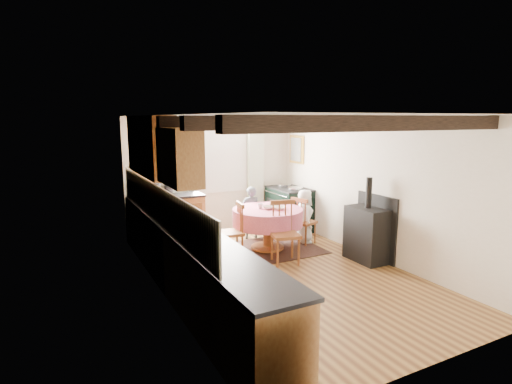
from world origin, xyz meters
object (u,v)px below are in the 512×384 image
child_far (251,213)px  cup (260,206)px  chair_left (231,231)px  aga_range (289,208)px  chair_right (304,220)px  dining_table (267,229)px  cast_iron_stove (367,220)px  child_right (304,216)px  chair_near (285,233)px

child_far → cup: (-0.17, -0.72, 0.29)m
chair_left → aga_range: (1.85, 1.09, -0.01)m
child_far → chair_right: bearing=143.2°
dining_table → cast_iron_stove: 1.77m
cast_iron_stove → child_far: size_ratio=1.35×
chair_right → aga_range: 1.01m
chair_left → cast_iron_stove: 2.29m
chair_left → child_right: size_ratio=0.93×
chair_right → child_right: (0.04, 0.04, 0.06)m
cast_iron_stove → chair_left: bearing=149.0°
chair_right → chair_near: bearing=111.5°
chair_right → cup: (-0.91, 0.05, 0.36)m
chair_near → cup: chair_near is taller
chair_left → aga_range: size_ratio=0.95×
cast_iron_stove → child_right: size_ratio=1.36×
dining_table → child_far: bearing=85.8°
chair_left → chair_near: bearing=56.0°
dining_table → aga_range: (1.08, 0.99, 0.08)m
chair_right → cup: chair_right is taller
chair_left → cast_iron_stove: bearing=68.3°
cup → dining_table: bearing=-32.2°
dining_table → child_right: size_ratio=1.22×
cup → cast_iron_stove: bearing=-45.9°
cup → chair_left: bearing=-165.9°
chair_left → cast_iron_stove: (1.96, -1.18, 0.23)m
child_right → cup: 0.99m
aga_range → cup: (-1.19, -0.92, 0.34)m
chair_near → chair_left: 0.95m
chair_right → cup: 0.98m
chair_left → child_right: bearing=104.9°
chair_left → chair_right: bearing=103.5°
dining_table → aga_range: 1.47m
chair_right → dining_table: bearing=71.9°
chair_left → cast_iron_stove: size_ratio=0.68×
dining_table → chair_right: (0.80, 0.02, 0.07)m
aga_range → cup: 1.54m
dining_table → child_right: (0.84, 0.06, 0.14)m
chair_near → chair_right: chair_near is taller
chair_left → dining_table: bearing=106.4°
dining_table → child_far: (0.06, 0.79, 0.14)m
chair_left → chair_right: 1.58m
chair_near → chair_right: (0.88, 0.76, -0.06)m
dining_table → child_right: bearing=4.1°
dining_table → child_right: 0.85m
chair_left → child_right: 1.62m
aga_range → child_far: size_ratio=0.96×
chair_near → chair_left: (-0.69, 0.65, -0.04)m
child_far → chair_left: bearing=56.1°
aga_range → chair_left: bearing=-149.5°
chair_near → cup: (-0.03, 0.82, 0.29)m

